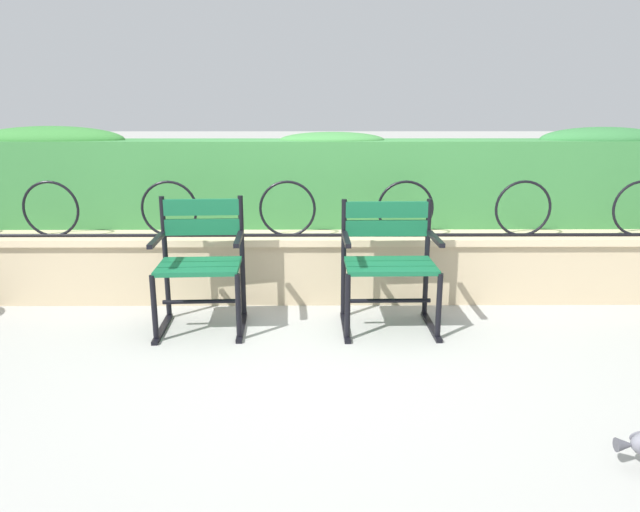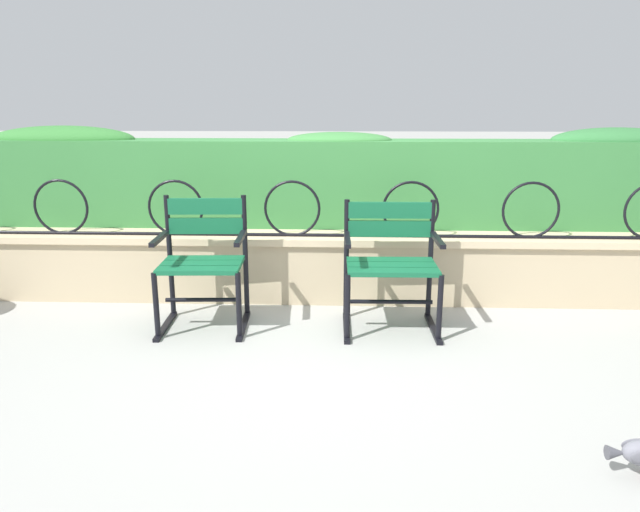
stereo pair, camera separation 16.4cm
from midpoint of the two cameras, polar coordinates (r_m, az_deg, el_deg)
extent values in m
plane|color=#9E9E99|center=(3.73, 1.20, -8.62)|extent=(60.00, 60.00, 0.00)
cube|color=tan|center=(4.53, 1.45, -1.36)|extent=(7.17, 0.35, 0.46)
cube|color=#CBB58F|center=(4.46, 1.47, 1.79)|extent=(7.17, 0.41, 0.05)
cylinder|color=black|center=(4.38, 1.46, 2.04)|extent=(6.64, 0.02, 0.02)
torus|color=black|center=(4.80, -22.93, 4.40)|extent=(0.42, 0.02, 0.42)
torus|color=black|center=(4.50, -12.81, 4.58)|extent=(0.42, 0.02, 0.42)
torus|color=black|center=(4.35, -1.63, 4.61)|extent=(0.42, 0.02, 0.42)
torus|color=black|center=(4.38, 9.84, 4.47)|extent=(0.42, 0.02, 0.42)
torus|color=black|center=(4.58, 20.74, 4.17)|extent=(0.42, 0.02, 0.42)
cube|color=#387A3D|center=(4.80, 1.57, 7.11)|extent=(7.03, 0.46, 0.68)
ellipsoid|color=#357834|center=(5.25, -22.85, 10.38)|extent=(1.19, 0.41, 0.22)
ellipsoid|color=#39773A|center=(4.77, 2.88, 11.17)|extent=(0.84, 0.41, 0.13)
ellipsoid|color=#316F38|center=(5.25, 27.61, 9.88)|extent=(1.02, 0.41, 0.20)
cube|color=#145B38|center=(3.80, -10.60, -1.41)|extent=(0.53, 0.15, 0.03)
cube|color=#145B38|center=(3.93, -10.27, -0.86)|extent=(0.53, 0.15, 0.03)
cube|color=#145B38|center=(4.06, -9.95, -0.36)|extent=(0.53, 0.15, 0.03)
cube|color=#145B38|center=(4.09, -9.94, 4.77)|extent=(0.53, 0.06, 0.11)
cube|color=#145B38|center=(4.11, -9.86, 2.89)|extent=(0.53, 0.06, 0.11)
cylinder|color=black|center=(4.13, -6.12, -0.07)|extent=(0.04, 0.04, 0.87)
cylinder|color=black|center=(3.78, -6.64, -4.84)|extent=(0.04, 0.04, 0.44)
cube|color=black|center=(4.03, -6.28, -6.74)|extent=(0.07, 0.52, 0.02)
cube|color=black|center=(3.85, -6.52, 1.72)|extent=(0.06, 0.40, 0.03)
cylinder|color=black|center=(4.21, -13.26, -0.08)|extent=(0.04, 0.04, 0.87)
cylinder|color=black|center=(3.87, -14.44, -4.75)|extent=(0.04, 0.04, 0.44)
cube|color=black|center=(4.12, -13.64, -6.62)|extent=(0.07, 0.52, 0.02)
cube|color=black|center=(3.94, -14.16, 1.66)|extent=(0.06, 0.40, 0.03)
cylinder|color=black|center=(4.00, -10.11, -4.21)|extent=(0.50, 0.05, 0.03)
cube|color=#145B38|center=(3.74, 8.41, -1.59)|extent=(0.58, 0.14, 0.03)
cube|color=#145B38|center=(3.87, 8.17, -1.03)|extent=(0.58, 0.14, 0.03)
cube|color=#145B38|center=(4.00, 7.95, -0.51)|extent=(0.58, 0.14, 0.03)
cube|color=#145B38|center=(4.03, 7.95, 4.42)|extent=(0.58, 0.04, 0.11)
cube|color=#145B38|center=(4.05, 7.88, 2.62)|extent=(0.58, 0.04, 0.11)
cylinder|color=black|center=(4.15, 11.77, -0.40)|extent=(0.04, 0.04, 0.84)
cylinder|color=black|center=(3.80, 12.75, -5.01)|extent=(0.04, 0.04, 0.44)
cube|color=black|center=(4.05, 12.07, -6.89)|extent=(0.05, 0.52, 0.02)
cube|color=black|center=(3.87, 12.54, 1.52)|extent=(0.04, 0.40, 0.03)
cylinder|color=black|center=(4.08, 3.72, -0.36)|extent=(0.04, 0.04, 0.84)
cylinder|color=black|center=(3.73, 3.94, -5.05)|extent=(0.04, 0.04, 0.44)
cube|color=black|center=(3.98, 3.77, -6.96)|extent=(0.05, 0.52, 0.02)
cube|color=black|center=(3.80, 3.92, 1.60)|extent=(0.04, 0.40, 0.03)
cylinder|color=black|center=(3.94, 8.05, -4.42)|extent=(0.55, 0.04, 0.03)
cone|color=#4A4A52|center=(2.81, 28.39, -16.46)|extent=(0.08, 0.06, 0.06)
ellipsoid|color=#5B5B63|center=(2.89, 30.03, -15.66)|extent=(0.14, 0.02, 0.07)
camera|label=1|loc=(0.08, -88.72, 0.33)|focal=33.01mm
camera|label=2|loc=(0.08, 91.28, -0.33)|focal=33.01mm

